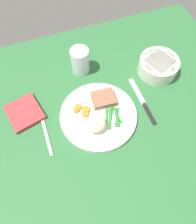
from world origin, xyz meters
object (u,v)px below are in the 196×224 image
dinner_plate (98,114)px  water_glass (80,62)px  salad_bowl (158,65)px  napkin (24,112)px  knife (143,102)px  fork (46,133)px  meat_portion (104,99)px

dinner_plate → water_glass: size_ratio=2.66×
salad_bowl → napkin: salad_bowl is taller
dinner_plate → salad_bowl: size_ratio=1.78×
dinner_plate → napkin: size_ratio=2.22×
knife → napkin: napkin is taller
salad_bowl → knife: bearing=-135.4°
fork → dinner_plate: bearing=2.8°
water_glass → napkin: water_glass is taller
knife → salad_bowl: 16.07cm
salad_bowl → napkin: 52.11cm
salad_bowl → dinner_plate: bearing=-159.1°
water_glass → salad_bowl: 29.64cm
meat_portion → water_glass: size_ratio=0.80×
meat_portion → salad_bowl: (24.71, 6.63, 0.53)cm
knife → dinner_plate: bearing=175.6°
knife → napkin: 41.97cm
fork → napkin: napkin is taller
meat_portion → knife: 14.45cm
dinner_plate → meat_portion: bearing=49.4°
dinner_plate → napkin: same height
knife → water_glass: water_glass is taller
water_glass → salad_bowl: bearing=-21.6°
dinner_plate → fork: (-18.58, -0.26, -0.60)cm
fork → napkin: (-5.18, 9.72, 0.56)cm
fork → salad_bowl: size_ratio=1.12×
napkin → meat_portion: bearing=-11.0°
dinner_plate → salad_bowl: 30.37cm
knife → water_glass: (-16.33, 21.98, 4.02)cm
water_glass → napkin: size_ratio=0.84×
napkin → salad_bowl: bearing=1.5°
water_glass → salad_bowl: (27.55, -10.91, -0.88)cm
dinner_plate → water_glass: bearing=88.1°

